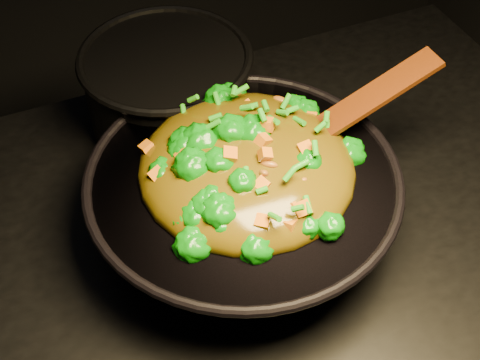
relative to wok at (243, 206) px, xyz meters
name	(u,v)px	position (x,y,z in m)	size (l,w,h in m)	color
wok	(243,206)	(0.00, 0.00, 0.00)	(0.40, 0.40, 0.11)	black
stir_fry	(247,144)	(0.01, 0.01, 0.10)	(0.28, 0.28, 0.10)	#0C7708
spatula	(351,110)	(0.16, 0.02, 0.10)	(0.26, 0.04, 0.01)	#3B1007
back_pot	(168,91)	(-0.02, 0.25, 0.02)	(0.25, 0.25, 0.14)	black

